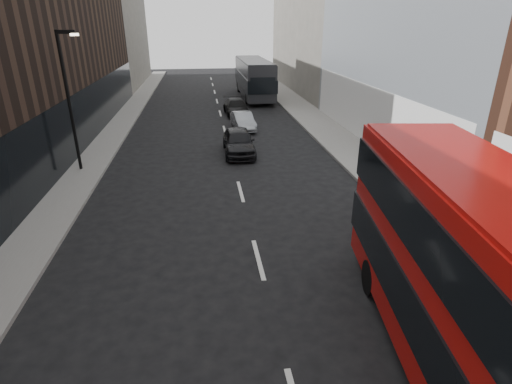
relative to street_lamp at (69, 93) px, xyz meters
name	(u,v)px	position (x,y,z in m)	size (l,w,h in m)	color
sidewalk_right	(325,129)	(15.72, 7.00, -4.11)	(3.00, 80.00, 0.15)	slate
sidewalk_left	(112,136)	(0.22, 7.00, -4.11)	(2.00, 80.00, 0.15)	slate
building_victorian	(314,1)	(19.59, 26.00, 5.48)	(6.50, 24.00, 21.00)	#625F57
building_left_mid	(63,29)	(-3.28, 12.00, 2.82)	(5.00, 24.00, 14.00)	black
building_left_far	(117,31)	(-3.28, 34.00, 2.32)	(5.00, 20.00, 13.00)	#625F57
street_lamp	(69,93)	(0.00, 0.00, 0.00)	(1.06, 0.22, 7.00)	black
red_bus	(497,301)	(11.92, -16.08, -1.57)	(4.32, 11.88, 4.71)	#AC0E0A
grey_bus	(254,78)	(12.28, 21.63, -2.08)	(2.91, 12.17, 3.91)	black
car_a	(239,141)	(8.72, 2.00, -3.41)	(1.83, 4.54, 1.55)	black
car_b	(243,121)	(9.63, 8.00, -3.54)	(1.35, 3.88, 1.28)	gray
car_c	(236,107)	(9.60, 13.04, -3.50)	(1.91, 4.70, 1.36)	black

